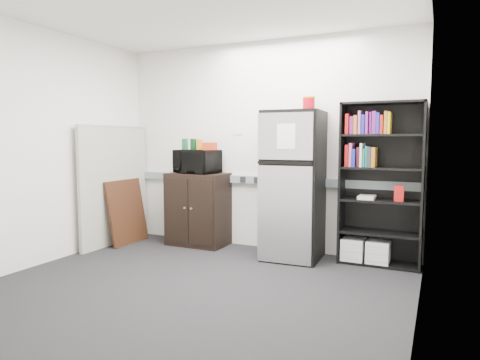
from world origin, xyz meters
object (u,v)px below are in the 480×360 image
(bookshelf, at_px, (379,180))
(microwave, at_px, (197,162))
(cabinet, at_px, (198,209))
(refrigerator, at_px, (294,185))
(cubicle_partition, at_px, (115,185))

(bookshelf, distance_m, microwave, 2.35)
(cabinet, distance_m, refrigerator, 1.44)
(bookshelf, relative_size, refrigerator, 1.05)
(cubicle_partition, height_order, refrigerator, refrigerator)
(cubicle_partition, bearing_deg, refrigerator, 7.94)
(microwave, bearing_deg, cabinet, 98.36)
(cubicle_partition, bearing_deg, cabinet, 21.53)
(bookshelf, bearing_deg, cabinet, -178.39)
(cubicle_partition, bearing_deg, microwave, 20.78)
(bookshelf, height_order, refrigerator, bookshelf)
(cabinet, bearing_deg, cubicle_partition, -158.47)
(cabinet, bearing_deg, bookshelf, 1.61)
(bookshelf, xyz_separation_m, cabinet, (-2.34, -0.07, -0.48))
(bookshelf, height_order, microwave, bookshelf)
(bookshelf, bearing_deg, refrigerator, -171.39)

